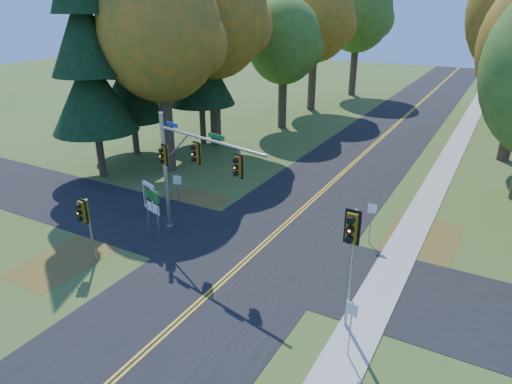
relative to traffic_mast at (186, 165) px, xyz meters
The scene contains 25 objects.
ground 5.54m from the traffic_mast, 21.56° to the right, with size 160.00×160.00×0.00m, color #3F591F.
road_main 5.53m from the traffic_mast, 21.56° to the right, with size 8.00×160.00×0.02m, color black.
road_cross 5.40m from the traffic_mast, 10.18° to the left, with size 60.00×6.00×0.02m, color black.
centerline_left 5.46m from the traffic_mast, 22.14° to the right, with size 0.10×160.00×0.01m, color gold.
centerline_right 5.59m from the traffic_mast, 21.01° to the right, with size 0.10×160.00×0.01m, color gold.
sidewalk_east 10.58m from the traffic_mast, ahead, with size 1.60×160.00×0.06m, color #9E998E.
leaf_patch_w_near 5.72m from the traffic_mast, 139.01° to the left, with size 4.00×6.00×0.00m, color brown.
leaf_patch_e 11.99m from the traffic_mast, 24.22° to the left, with size 3.50×8.00×0.00m, color brown.
leaf_patch_w_far 7.21m from the traffic_mast, 132.58° to the right, with size 3.00×5.00×0.00m, color brown.
tree_w_a 12.32m from the traffic_mast, 133.68° to the left, with size 8.00×8.00×14.15m.
tree_w_b 18.16m from the traffic_mast, 118.93° to the left, with size 8.60×8.60×15.38m.
tree_w_c 24.19m from the traffic_mast, 104.70° to the left, with size 6.80×6.80×11.91m.
tree_w_d 32.99m from the traffic_mast, 101.80° to the left, with size 8.20×8.20×14.56m.
tree_w_e 43.47m from the traffic_mast, 97.26° to the left, with size 8.40×8.40×14.97m.
pine_a 12.99m from the traffic_mast, 157.23° to the left, with size 5.60×5.60×19.48m.
pine_b 16.31m from the traffic_mast, 142.45° to the left, with size 5.60×5.60×17.31m.
pine_c 18.33m from the traffic_mast, 123.06° to the left, with size 5.60×5.60×20.56m.
traffic_mast is the anchor object (origin of this frame).
east_signal_pole 9.53m from the traffic_mast, 16.75° to the right, with size 0.57×0.66×4.90m.
ped_signal_pole 5.11m from the traffic_mast, 123.88° to the right, with size 0.52×0.60×3.26m.
route_sign_cluster 2.76m from the traffic_mast, 151.42° to the right, with size 1.27×0.40×2.82m.
info_kiosk 5.70m from the traffic_mast, 156.62° to the left, with size 1.18×0.62×1.67m.
reg_sign_e_north 9.44m from the traffic_mast, 27.72° to the left, with size 0.42×0.08×2.19m.
reg_sign_e_south 10.82m from the traffic_mast, 22.67° to the right, with size 0.43×0.15×2.28m.
reg_sign_w 4.03m from the traffic_mast, 137.80° to the left, with size 0.46×0.19×2.47m.
Camera 1 is at (9.48, -14.95, 11.24)m, focal length 32.00 mm.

